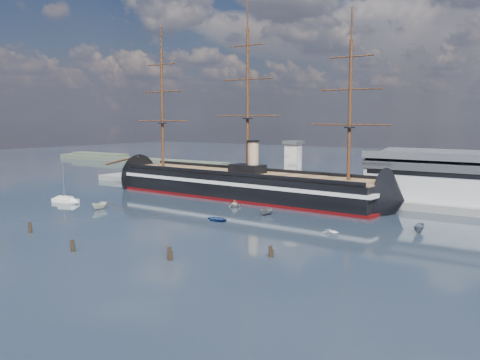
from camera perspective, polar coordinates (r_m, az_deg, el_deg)
The scene contains 16 objects.
ground at distance 140.08m, azimuth -2.12°, elevation -3.20°, with size 600.00×600.00×0.00m, color black.
quay at distance 165.04m, azimuth 8.28°, elevation -1.77°, with size 180.00×18.00×2.00m, color slate.
quay_tower at distance 164.58m, azimuth 5.69°, elevation 1.66°, with size 5.00×5.00×15.00m.
shoreline at distance 303.55m, azimuth -12.20°, elevation 2.22°, with size 120.00×10.00×4.00m.
warship at distance 160.59m, azimuth -0.30°, elevation -0.48°, with size 113.32×21.30×53.94m.
sailboat at distance 159.68m, azimuth -18.13°, elevation -2.01°, with size 8.53×3.71×13.19m.
motorboat_a at distance 145.39m, azimuth -14.73°, elevation -3.05°, with size 5.87×2.15×2.35m, color white.
motorboat_b at distance 124.63m, azimuth -2.34°, elevation -4.43°, with size 3.34×1.34×1.56m, color navy.
motorboat_c at distance 132.60m, azimuth 2.87°, elevation -3.76°, with size 5.04×1.85×2.02m, color slate.
motorboat_d at distance 144.45m, azimuth -0.58°, elevation -2.90°, with size 5.84×2.53×2.14m, color beige.
motorboat_e at distance 112.80m, azimuth 9.82°, elevation -5.69°, with size 2.64×1.06×1.23m, color white.
motorboat_f at distance 118.26m, azimuth 18.53°, elevation -5.37°, with size 5.61×2.06×2.24m, color slate.
piling_near_left at distance 120.68m, azimuth -21.50°, elevation -5.25°, with size 0.64×0.64×3.02m, color black.
piling_near_mid at distance 101.51m, azimuth -17.45°, elevation -7.29°, with size 0.64×0.64×2.90m, color black.
piling_near_right at distance 91.85m, azimuth -7.54°, elevation -8.49°, with size 0.64×0.64×3.03m, color black.
piling_far_right at distance 93.27m, azimuth 3.25°, elevation -8.21°, with size 0.64×0.64×2.73m, color black.
Camera 1 is at (83.80, -69.69, 23.82)m, focal length 40.00 mm.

